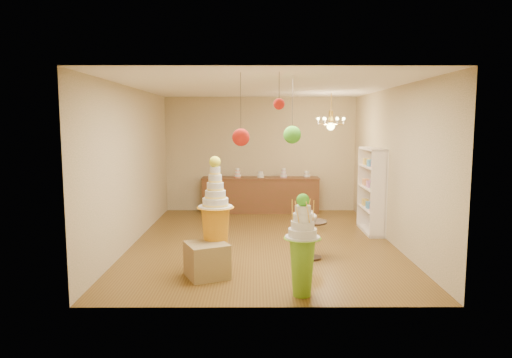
{
  "coord_description": "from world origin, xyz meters",
  "views": [
    {
      "loc": [
        -0.16,
        -8.78,
        2.32
      ],
      "look_at": [
        -0.13,
        0.0,
        1.24
      ],
      "focal_mm": 32.0,
      "sensor_mm": 36.0,
      "label": 1
    }
  ],
  "objects_px": {
    "pedestal_green": "(302,253)",
    "round_table": "(312,234)",
    "sideboard": "(261,194)",
    "pedestal_orange": "(216,229)"
  },
  "relations": [
    {
      "from": "pedestal_green",
      "to": "sideboard",
      "type": "distance_m",
      "value": 5.84
    },
    {
      "from": "round_table",
      "to": "pedestal_green",
      "type": "bearing_deg",
      "value": -101.38
    },
    {
      "from": "round_table",
      "to": "sideboard",
      "type": "bearing_deg",
      "value": 101.27
    },
    {
      "from": "sideboard",
      "to": "pedestal_orange",
      "type": "bearing_deg",
      "value": -99.05
    },
    {
      "from": "pedestal_green",
      "to": "round_table",
      "type": "distance_m",
      "value": 1.74
    },
    {
      "from": "pedestal_green",
      "to": "sideboard",
      "type": "bearing_deg",
      "value": 94.73
    },
    {
      "from": "pedestal_orange",
      "to": "sideboard",
      "type": "xyz_separation_m",
      "value": [
        0.76,
        4.8,
        -0.21
      ]
    },
    {
      "from": "pedestal_orange",
      "to": "pedestal_green",
      "type": "bearing_deg",
      "value": -39.4
    },
    {
      "from": "pedestal_orange",
      "to": "round_table",
      "type": "height_order",
      "value": "pedestal_orange"
    },
    {
      "from": "pedestal_orange",
      "to": "sideboard",
      "type": "relative_size",
      "value": 0.6
    }
  ]
}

